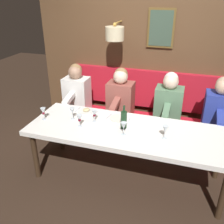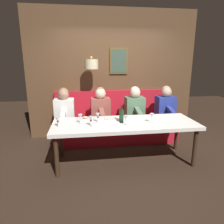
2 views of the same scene
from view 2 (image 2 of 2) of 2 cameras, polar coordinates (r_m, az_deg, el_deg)
The scene contains 17 objects.
ground_plane at distance 3.87m, azimuth 3.42°, elevation -13.39°, with size 12.00×12.00×0.00m, color #332319.
dining_table at distance 3.60m, azimuth 3.58°, elevation -3.83°, with size 0.90×2.49×0.74m.
banquette_bench at distance 4.57m, azimuth 1.22°, elevation -5.72°, with size 0.52×2.69×0.45m, color red.
back_wall_panel at distance 4.88m, azimuth 0.12°, elevation 9.34°, with size 0.59×3.89×2.90m.
diner_nearest at distance 4.70m, azimuth 14.60°, elevation 1.86°, with size 0.60×0.40×0.79m.
diner_near at distance 4.48m, azimuth 6.32°, elevation 1.63°, with size 0.60×0.40×0.79m.
diner_middle at distance 4.35m, azimuth -3.20°, elevation 1.33°, with size 0.60×0.40×0.79m.
diner_far at distance 4.36m, azimuth -13.08°, elevation 0.97°, with size 0.60×0.40×0.79m.
place_setting_0 at distance 3.76m, azimuth 0.15°, elevation -1.87°, with size 0.24×0.32×0.01m.
place_setting_1 at distance 3.79m, azimuth -7.40°, elevation -1.73°, with size 0.24×0.32×0.05m.
wine_glass_0 at distance 3.55m, azimuth -3.95°, elevation -1.06°, with size 0.07×0.07×0.16m.
wine_glass_1 at distance 3.41m, azimuth 3.83°, elevation -1.70°, with size 0.07×0.07×0.16m.
wine_glass_2 at distance 3.52m, azimuth -8.78°, elevation -1.34°, with size 0.07×0.07×0.16m.
wine_glass_3 at distance 3.60m, azimuth 11.00°, elevation -1.08°, with size 0.07×0.07×0.16m.
wine_glass_4 at distance 3.37m, azimuth -5.87°, elevation -1.98°, with size 0.07×0.07×0.16m.
wine_glass_5 at distance 3.42m, azimuth -14.81°, elevation -2.13°, with size 0.07×0.07×0.16m.
wine_bottle at distance 3.56m, azimuth 2.62°, elevation -1.02°, with size 0.08×0.08×0.30m.
Camera 2 is at (-3.34, 0.71, 1.81)m, focal length 33.00 mm.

